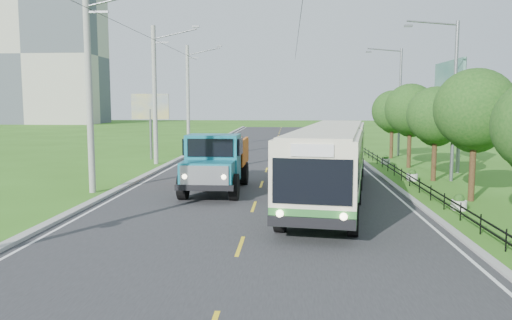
# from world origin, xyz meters

# --- Properties ---
(ground) EXTENTS (240.00, 240.00, 0.00)m
(ground) POSITION_xyz_m (0.00, 0.00, 0.00)
(ground) COLOR #316518
(ground) RESTS_ON ground
(road) EXTENTS (14.00, 120.00, 0.02)m
(road) POSITION_xyz_m (0.00, 20.00, 0.01)
(road) COLOR #28282B
(road) RESTS_ON ground
(curb_left) EXTENTS (0.40, 120.00, 0.15)m
(curb_left) POSITION_xyz_m (-7.20, 20.00, 0.07)
(curb_left) COLOR #9E9E99
(curb_left) RESTS_ON ground
(curb_right) EXTENTS (0.30, 120.00, 0.10)m
(curb_right) POSITION_xyz_m (7.15, 20.00, 0.05)
(curb_right) COLOR #9E9E99
(curb_right) RESTS_ON ground
(edge_line_left) EXTENTS (0.12, 120.00, 0.00)m
(edge_line_left) POSITION_xyz_m (-6.65, 20.00, 0.02)
(edge_line_left) COLOR silver
(edge_line_left) RESTS_ON road
(edge_line_right) EXTENTS (0.12, 120.00, 0.00)m
(edge_line_right) POSITION_xyz_m (6.65, 20.00, 0.02)
(edge_line_right) COLOR silver
(edge_line_right) RESTS_ON road
(centre_dash) EXTENTS (0.12, 2.20, 0.00)m
(centre_dash) POSITION_xyz_m (0.00, 0.00, 0.02)
(centre_dash) COLOR yellow
(centre_dash) RESTS_ON road
(railing_right) EXTENTS (0.04, 40.00, 0.60)m
(railing_right) POSITION_xyz_m (8.00, 14.00, 0.30)
(railing_right) COLOR black
(railing_right) RESTS_ON ground
(pole_near) EXTENTS (3.51, 0.32, 10.00)m
(pole_near) POSITION_xyz_m (-8.26, 9.00, 5.09)
(pole_near) COLOR gray
(pole_near) RESTS_ON ground
(pole_mid) EXTENTS (3.51, 0.32, 10.00)m
(pole_mid) POSITION_xyz_m (-8.26, 21.00, 5.09)
(pole_mid) COLOR gray
(pole_mid) RESTS_ON ground
(pole_far) EXTENTS (3.51, 0.32, 10.00)m
(pole_far) POSITION_xyz_m (-8.26, 33.00, 5.09)
(pole_far) COLOR gray
(pole_far) RESTS_ON ground
(tree_third) EXTENTS (3.60, 3.62, 6.00)m
(tree_third) POSITION_xyz_m (9.86, 8.14, 3.99)
(tree_third) COLOR #382314
(tree_third) RESTS_ON ground
(tree_fourth) EXTENTS (3.24, 3.31, 5.40)m
(tree_fourth) POSITION_xyz_m (9.86, 14.14, 3.59)
(tree_fourth) COLOR #382314
(tree_fourth) RESTS_ON ground
(tree_fifth) EXTENTS (3.48, 3.52, 5.80)m
(tree_fifth) POSITION_xyz_m (9.86, 20.14, 3.85)
(tree_fifth) COLOR #382314
(tree_fifth) RESTS_ON ground
(tree_back) EXTENTS (3.30, 3.36, 5.50)m
(tree_back) POSITION_xyz_m (9.86, 26.14, 3.65)
(tree_back) COLOR #382314
(tree_back) RESTS_ON ground
(streetlight_mid) EXTENTS (3.02, 0.20, 9.07)m
(streetlight_mid) POSITION_xyz_m (10.64, 14.00, 4.90)
(streetlight_mid) COLOR slate
(streetlight_mid) RESTS_ON ground
(streetlight_far) EXTENTS (3.02, 0.20, 9.07)m
(streetlight_far) POSITION_xyz_m (10.64, 28.00, 4.90)
(streetlight_far) COLOR slate
(streetlight_far) RESTS_ON ground
(planter_near) EXTENTS (0.64, 0.64, 0.67)m
(planter_near) POSITION_xyz_m (8.60, 6.00, 0.29)
(planter_near) COLOR silver
(planter_near) RESTS_ON ground
(planter_mid) EXTENTS (0.64, 0.64, 0.67)m
(planter_mid) POSITION_xyz_m (8.60, 14.00, 0.29)
(planter_mid) COLOR silver
(planter_mid) RESTS_ON ground
(planter_far) EXTENTS (0.64, 0.64, 0.67)m
(planter_far) POSITION_xyz_m (8.60, 22.00, 0.29)
(planter_far) COLOR silver
(planter_far) RESTS_ON ground
(billboard_left) EXTENTS (3.00, 0.20, 5.20)m
(billboard_left) POSITION_xyz_m (-9.50, 24.00, 3.87)
(billboard_left) COLOR slate
(billboard_left) RESTS_ON ground
(billboard_right) EXTENTS (0.24, 6.00, 7.30)m
(billboard_right) POSITION_xyz_m (12.30, 20.00, 5.34)
(billboard_right) COLOR slate
(billboard_right) RESTS_ON ground
(apartment_near) EXTENTS (28.00, 14.00, 30.00)m
(apartment_near) POSITION_xyz_m (-55.00, 95.00, 15.00)
(apartment_near) COLOR #B7B2A3
(apartment_near) RESTS_ON ground
(bus) EXTENTS (5.33, 17.18, 3.28)m
(bus) POSITION_xyz_m (3.51, 8.50, 1.97)
(bus) COLOR #2E7431
(bus) RESTS_ON ground
(dump_truck) EXTENTS (2.83, 7.03, 2.94)m
(dump_truck) POSITION_xyz_m (-2.16, 9.83, 1.66)
(dump_truck) COLOR #156B7F
(dump_truck) RESTS_ON ground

